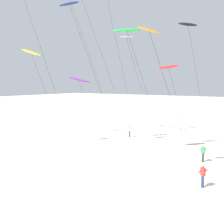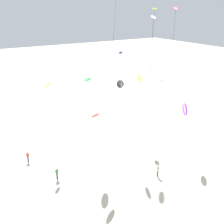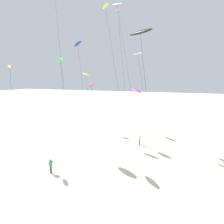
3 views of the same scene
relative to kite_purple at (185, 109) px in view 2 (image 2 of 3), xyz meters
name	(u,v)px [view 2 (image 2 of 3)]	position (x,y,z in m)	size (l,w,h in m)	color
ground_plane	(34,178)	(-6.30, -21.72, -7.96)	(260.00, 260.00, 0.00)	beige
kite_purple	(185,109)	(0.00, 0.00, 0.00)	(3.37, 3.15, 8.61)	purple
kite_yellow	(139,79)	(-9.64, -1.44, 2.85)	(3.68, 3.25, 11.33)	yellow
kite_lime	(155,12)	(-4.76, -2.76, 13.69)	(6.94, 6.85, 22.41)	#8CD833
kite_black	(120,85)	(4.03, -14.38, 6.71)	(3.92, 3.41, 15.10)	black
kite_magenta	(175,12)	(-3.38, -0.07, 13.72)	(6.77, 6.26, 22.49)	#D8339E
kite_orange	(48,86)	(-11.53, -16.89, 3.35)	(3.90, 3.70, 11.87)	orange
kite_red	(95,116)	(-1.71, -14.32, 1.26)	(3.13, 3.24, 9.67)	red
kite_navy	(121,54)	(-8.39, -6.07, 7.53)	(5.17, 4.72, 16.20)	navy
kite_pink	(161,83)	(1.98, -6.80, 5.34)	(3.97, 3.74, 13.80)	pink
kite_green	(87,80)	(-7.37, -12.41, 4.56)	(4.65, 4.33, 12.98)	green
kite_white	(153,23)	(-1.68, -5.48, 12.43)	(4.49, 3.99, 21.41)	white
kite_flyer_nearest	(57,173)	(-4.32, -19.11, -7.07)	(0.58, 0.61, 1.67)	#33333D
kite_flyer_middle	(28,157)	(-11.11, -21.07, -7.07)	(0.66, 0.68, 1.67)	navy
kite_flyer_furthest	(158,171)	(2.55, -6.94, -7.07)	(0.58, 0.56, 1.67)	#4C4738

